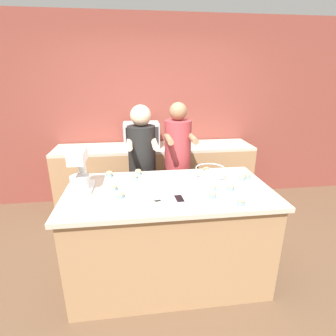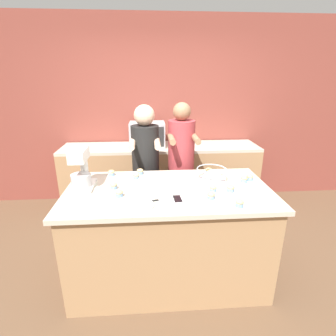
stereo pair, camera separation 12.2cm
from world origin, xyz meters
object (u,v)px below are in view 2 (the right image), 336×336
object	(u,v)px
microwave_oven	(147,134)
cupcake_9	(114,186)
cell_phone	(177,199)
cupcake_0	(119,193)
cupcake_8	(140,171)
cupcake_3	(211,195)
cupcake_6	(213,188)
small_plate	(141,206)
cupcake_12	(209,171)
cupcake_4	(240,203)
stand_mixer	(81,171)
person_left	(146,170)
baking_tray	(157,182)
person_right	(181,168)
cupcake_2	(250,177)
cupcake_1	(244,179)
mixing_bowl	(211,174)
cupcake_10	(111,173)
knife	(160,200)
cupcake_7	(88,175)
cupcake_5	(231,189)
drinking_glass	(246,193)
cupcake_11	(136,176)

from	to	relation	value
microwave_oven	cupcake_9	size ratio (longest dim) A/B	7.59
microwave_oven	cell_phone	size ratio (longest dim) A/B	3.29
cupcake_0	cupcake_8	bearing A→B (deg)	72.79
cupcake_3	cupcake_6	world-z (taller)	same
small_plate	cupcake_12	size ratio (longest dim) A/B	3.12
cupcake_3	cupcake_4	bearing A→B (deg)	-38.55
small_plate	cupcake_4	world-z (taller)	cupcake_4
stand_mixer	microwave_oven	size ratio (longest dim) A/B	0.74
person_left	baking_tray	world-z (taller)	person_left
person_right	cupcake_8	distance (m)	0.60
cupcake_2	cupcake_4	distance (m)	0.59
cupcake_1	cupcake_2	distance (m)	0.08
stand_mixer	cupcake_6	distance (m)	1.17
mixing_bowl	cupcake_12	distance (m)	0.20
cupcake_10	cupcake_12	size ratio (longest dim) A/B	1.00
microwave_oven	knife	world-z (taller)	microwave_oven
cupcake_1	cupcake_2	bearing A→B (deg)	29.85
cell_phone	cupcake_7	xyz separation A→B (m)	(-0.83, 0.54, 0.02)
cupcake_2	cupcake_5	size ratio (longest dim) A/B	1.00
small_plate	cupcake_4	distance (m)	0.76
mixing_bowl	drinking_glass	size ratio (longest dim) A/B	2.27
small_plate	mixing_bowl	bearing A→B (deg)	36.14
stand_mixer	drinking_glass	xyz separation A→B (m)	(1.37, -0.34, -0.10)
cupcake_4	stand_mixer	bearing A→B (deg)	160.41
cell_phone	drinking_glass	xyz separation A→B (m)	(0.55, -0.04, 0.06)
cupcake_1	baking_tray	bearing A→B (deg)	179.04
baking_tray	cupcake_8	bearing A→B (deg)	120.38
drinking_glass	cupcake_7	bearing A→B (deg)	157.45
stand_mixer	person_right	bearing A→B (deg)	34.36
person_right	cupcake_8	world-z (taller)	person_right
baking_tray	cupcake_2	xyz separation A→B (m)	(0.90, 0.03, 0.01)
cupcake_3	cell_phone	bearing A→B (deg)	179.67
person_right	cupcake_3	size ratio (longest dim) A/B	25.14
stand_mixer	cupcake_3	xyz separation A→B (m)	(1.10, -0.31, -0.13)
knife	small_plate	bearing A→B (deg)	-146.89
person_left	small_plate	size ratio (longest dim) A/B	7.95
knife	cupcake_5	xyz separation A→B (m)	(0.61, 0.12, 0.03)
cupcake_2	cupcake_12	size ratio (longest dim) A/B	1.00
cupcake_3	cupcake_11	bearing A→B (deg)	142.21
stand_mixer	cupcake_1	size ratio (longest dim) A/B	5.61
cupcake_10	cupcake_5	bearing A→B (deg)	-23.43
person_right	microwave_oven	xyz separation A→B (m)	(-0.39, 0.76, 0.25)
microwave_oven	drinking_glass	distance (m)	1.94
baking_tray	cupcake_7	size ratio (longest dim) A/B	5.34
cupcake_9	mixing_bowl	bearing A→B (deg)	8.02
small_plate	baking_tray	bearing A→B (deg)	73.01
cupcake_11	cupcake_3	bearing A→B (deg)	-37.79
cell_phone	cupcake_10	bearing A→B (deg)	135.61
stand_mixer	cupcake_0	world-z (taller)	stand_mixer
drinking_glass	cupcake_9	size ratio (longest dim) A/B	1.96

